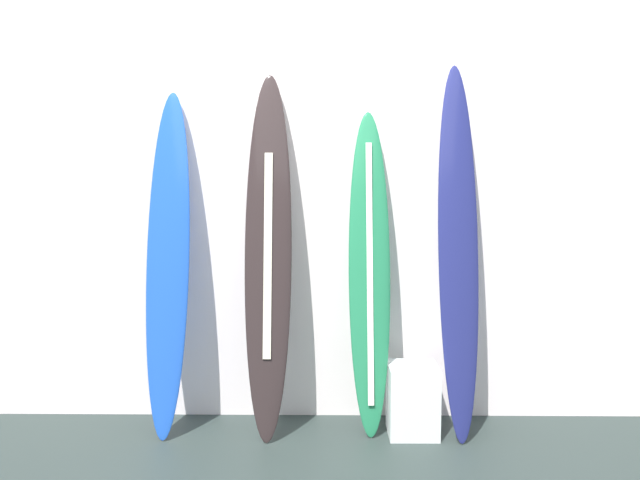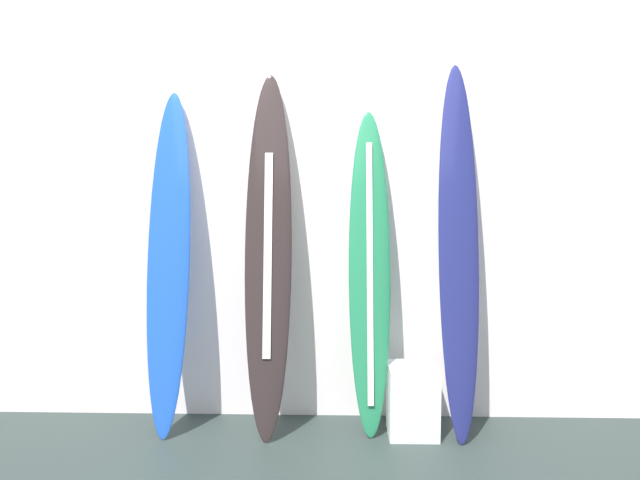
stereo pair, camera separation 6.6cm
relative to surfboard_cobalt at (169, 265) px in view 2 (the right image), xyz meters
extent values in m
cube|color=silver|center=(0.87, 0.34, 0.37)|extent=(7.20, 0.20, 2.80)
ellipsoid|color=blue|center=(0.00, 0.00, 0.02)|extent=(0.29, 0.45, 2.09)
cone|color=black|center=(0.00, -0.12, -0.85)|extent=(0.07, 0.09, 0.11)
ellipsoid|color=black|center=(0.61, -0.01, 0.07)|extent=(0.29, 0.47, 2.20)
cube|color=beige|center=(0.61, -0.05, 0.07)|extent=(0.05, 0.24, 1.22)
ellipsoid|color=#21764B|center=(1.23, 0.03, -0.05)|extent=(0.27, 0.39, 1.97)
cube|color=white|center=(1.23, -0.01, -0.04)|extent=(0.05, 0.26, 1.57)
cone|color=black|center=(1.23, -0.06, -0.86)|extent=(0.07, 0.09, 0.11)
ellipsoid|color=navy|center=(1.76, -0.02, 0.10)|extent=(0.26, 0.47, 2.25)
cone|color=black|center=(1.76, -0.14, -0.83)|extent=(0.07, 0.09, 0.11)
cube|color=silver|center=(1.49, -0.06, -0.82)|extent=(0.30, 0.30, 0.43)
camera|label=1|loc=(0.97, -3.94, 0.59)|focal=36.87mm
camera|label=2|loc=(1.03, -3.94, 0.59)|focal=36.87mm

